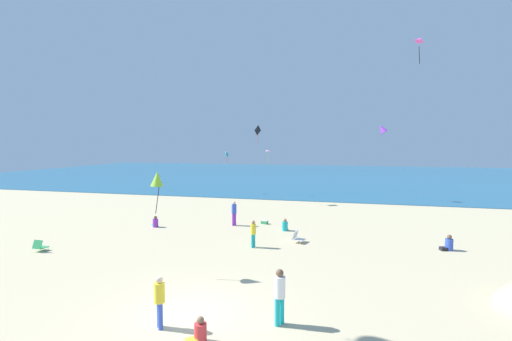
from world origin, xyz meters
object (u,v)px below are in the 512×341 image
Objects in this scene: person_0 at (234,211)px; kite_magenta at (420,40)px; person_3 at (448,245)px; kite_black at (258,131)px; person_4 at (199,333)px; kite_teal at (227,154)px; person_2 at (253,232)px; kite_purple at (382,129)px; kite_lime at (157,179)px; beach_chair_mid_beach at (298,237)px; person_6 at (280,293)px; person_5 at (285,226)px; kite_pink at (268,151)px; person_7 at (160,298)px; beach_chair_far_left at (40,246)px; person_1 at (155,223)px; cooler_box at (265,222)px.

kite_magenta reaches higher than person_0.
kite_black is (-13.24, 12.20, 6.44)m from person_3.
person_0 reaches higher than person_4.
person_2 is at bearing -67.27° from kite_teal.
person_2 is 21.31m from kite_purple.
kite_lime is (-2.84, -4.83, 3.20)m from person_2.
person_2 is at bearing -128.17° from beach_chair_mid_beach.
person_6 reaches higher than person_2.
person_4 is at bearing 114.63° from person_2.
person_3 is 9.18m from person_5.
person_6 is 0.98× the size of kite_lime.
person_6 is 7.11m from kite_lime.
person_0 is 2.26× the size of person_4.
person_2 is at bearing -79.72° from kite_pink.
person_6 is 1.34× the size of kite_teal.
kite_black reaches higher than person_4.
person_2 is at bearing 145.05° from person_0.
person_6 is 1.05× the size of kite_black.
kite_black reaches higher than person_7.
person_6 is at bearing -106.68° from beach_chair_far_left.
beach_chair_mid_beach is at bearing -72.23° from kite_pink.
beach_chair_far_left is 0.74× the size of person_3.
kite_lime is 23.86m from kite_pink.
beach_chair_mid_beach is 0.94× the size of person_3.
person_7 reaches higher than person_2.
person_5 is (3.56, -0.56, -0.67)m from person_0.
person_5 is at bearing -84.41° from person_2.
person_6 reaches higher than beach_chair_far_left.
kite_black reaches higher than person_0.
person_3 is at bearing -172.47° from person_4.
person_1 is 0.96× the size of person_5.
cooler_box is at bearing -63.96° from person_2.
person_5 is at bearing 41.98° from person_7.
person_3 is at bearing -90.91° from person_6.
kite_black reaches higher than kite_teal.
beach_chair_mid_beach is 7.77m from person_3.
kite_black is (4.19, 11.22, 6.47)m from person_1.
kite_purple reaches higher than person_4.
person_1 is 0.47× the size of person_7.
kite_magenta is at bearing 0.26° from beach_chair_mid_beach.
kite_pink reaches higher than person_5.
kite_teal reaches higher than person_4.
person_7 reaches higher than person_3.
kite_purple is 0.93× the size of kite_black.
person_2 is 1.77× the size of person_3.
kite_purple is at bearing -147.88° from person_4.
kite_purple reaches higher than kite_lime.
kite_lime reaches higher than person_5.
beach_chair_mid_beach is 0.43× the size of kite_lime.
beach_chair_mid_beach is at bearing -60.17° from kite_teal.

